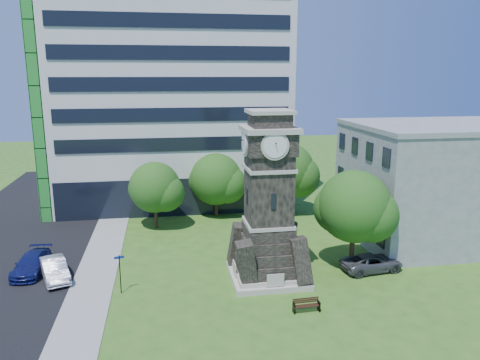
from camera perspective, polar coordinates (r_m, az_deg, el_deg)
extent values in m
plane|color=#315E1B|center=(32.81, -1.11, -13.59)|extent=(160.00, 160.00, 0.00)
cube|color=gray|center=(37.45, -17.07, -10.66)|extent=(3.00, 70.00, 0.06)
cube|color=beige|center=(35.00, 3.37, -11.48)|extent=(5.40, 5.40, 0.40)
cube|color=beige|center=(34.86, 3.38, -10.96)|extent=(4.80, 4.80, 0.30)
cube|color=black|center=(32.75, 3.53, -0.25)|extent=(3.00, 3.00, 6.40)
cube|color=beige|center=(33.56, 3.46, -5.24)|extent=(3.25, 3.25, 0.25)
cube|color=beige|center=(32.54, 3.55, 1.47)|extent=(3.25, 3.25, 0.25)
cube|color=black|center=(31.56, 4.11, -2.63)|extent=(0.35, 0.08, 1.10)
cube|color=black|center=(32.24, 3.60, 4.61)|extent=(3.30, 3.30, 1.60)
cube|color=beige|center=(32.12, 3.62, 6.20)|extent=(3.70, 3.70, 0.35)
cylinder|color=white|center=(30.53, 4.34, 4.14)|extent=(1.56, 0.06, 1.56)
cylinder|color=white|center=(31.89, 0.48, 4.54)|extent=(0.06, 1.56, 1.56)
cube|color=black|center=(32.06, 3.63, 7.26)|extent=(2.60, 2.60, 0.90)
cube|color=beige|center=(32.01, 3.65, 8.33)|extent=(3.00, 3.00, 0.25)
cube|color=silver|center=(55.11, -8.33, 12.06)|extent=(25.00, 15.00, 28.00)
cube|color=black|center=(49.53, -7.70, -2.03)|extent=(24.50, 0.80, 4.00)
cube|color=#9C9FA2|center=(45.30, 23.16, -0.46)|extent=(15.00, 12.00, 10.00)
cube|color=#9C9FA2|center=(44.49, 23.75, 6.07)|extent=(15.20, 12.20, 0.40)
imported|color=#BABCC3|center=(37.06, -21.70, -10.07)|extent=(3.10, 4.83, 1.50)
imported|color=navy|center=(38.82, -24.06, -9.30)|extent=(2.37, 5.05, 1.42)
imported|color=#4F4F54|center=(37.25, 15.75, -9.67)|extent=(4.93, 2.73, 1.31)
cube|color=black|center=(30.38, 6.58, -15.26)|extent=(0.06, 0.43, 0.67)
cube|color=black|center=(30.83, 9.59, -14.92)|extent=(0.06, 0.43, 0.67)
cube|color=black|center=(30.55, 8.10, -14.93)|extent=(1.72, 0.46, 0.04)
cube|color=black|center=(30.60, 8.00, -14.31)|extent=(1.72, 0.04, 0.38)
cylinder|color=black|center=(33.20, -14.40, -11.06)|extent=(0.07, 0.07, 2.75)
cube|color=#0D1395|center=(32.74, -14.52, -9.12)|extent=(0.66, 0.04, 0.17)
cylinder|color=#332114|center=(45.97, -10.20, -4.36)|extent=(0.33, 0.33, 2.35)
sphere|color=#1F5419|center=(45.22, -10.35, -0.88)|extent=(4.86, 4.86, 4.86)
sphere|color=#1F5419|center=(44.84, -9.09, -1.54)|extent=(3.65, 3.65, 3.65)
sphere|color=#1F5419|center=(45.89, -11.38, -1.05)|extent=(3.40, 3.40, 3.40)
cylinder|color=#332114|center=(49.09, -2.90, -3.10)|extent=(0.35, 0.35, 2.30)
sphere|color=#1E5C1B|center=(48.39, -2.94, 0.10)|extent=(5.37, 5.37, 5.37)
sphere|color=#1E5C1B|center=(48.10, -1.59, -0.51)|extent=(4.03, 4.03, 4.03)
sphere|color=#1E5C1B|center=(49.01, -4.12, -0.06)|extent=(3.76, 3.76, 3.76)
cylinder|color=#332114|center=(50.14, 5.56, -2.56)|extent=(0.40, 0.40, 2.71)
sphere|color=#33641D|center=(49.37, 5.64, 1.15)|extent=(5.96, 5.96, 5.96)
sphere|color=#33641D|center=(49.24, 7.15, 0.45)|extent=(4.47, 4.47, 4.47)
sphere|color=#33641D|center=(49.89, 4.26, 0.94)|extent=(4.17, 4.17, 4.17)
cylinder|color=#332114|center=(36.95, 13.47, -8.40)|extent=(0.38, 0.38, 2.88)
sphere|color=#1C5519|center=(35.85, 13.76, -3.14)|extent=(5.44, 5.44, 5.44)
sphere|color=#1C5519|center=(35.96, 15.65, -4.13)|extent=(4.08, 4.08, 4.08)
sphere|color=#1C5519|center=(36.19, 11.92, -3.42)|extent=(3.81, 3.81, 3.81)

